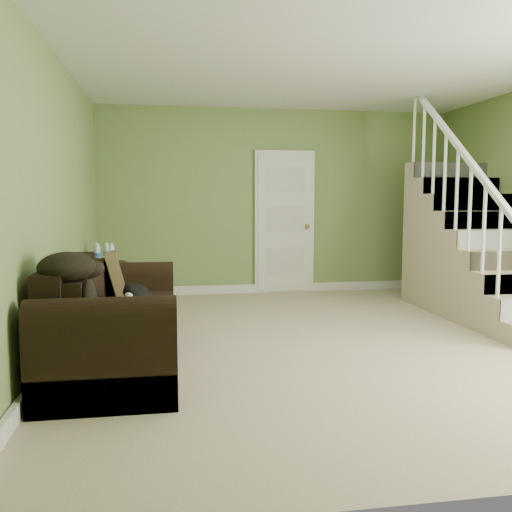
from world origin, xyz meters
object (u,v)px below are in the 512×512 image
object	(u,v)px
banana	(121,316)
sofa	(111,326)
side_table	(106,288)
cat	(137,296)

from	to	relation	value
banana	sofa	bearing A→B (deg)	61.35
side_table	banana	distance (m)	2.39
side_table	sofa	bearing A→B (deg)	-82.97
sofa	cat	world-z (taller)	sofa
cat	banana	bearing A→B (deg)	-88.79
sofa	banana	world-z (taller)	sofa
sofa	side_table	bearing A→B (deg)	97.03
sofa	banana	bearing A→B (deg)	-74.22
banana	cat	bearing A→B (deg)	33.83
side_table	cat	size ratio (longest dim) A/B	1.66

